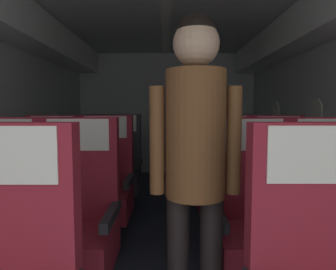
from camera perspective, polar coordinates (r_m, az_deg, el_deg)
The scene contains 14 objects.
ground at distance 2.86m, azimuth -0.65°, elevation -19.51°, with size 3.49×6.34×0.02m, color #2D3342.
fuselage_shell at distance 2.91m, azimuth -0.62°, elevation 13.95°, with size 3.37×5.99×2.27m.
seat_b_left_aisle at distance 1.98m, azimuth -17.46°, elevation -15.88°, with size 0.52×0.52×1.12m.
seat_b_right_aisle at distance 2.16m, azimuth 28.67°, elevation -14.50°, with size 0.52×0.52×1.12m.
seat_b_right_window at distance 1.98m, azimuth 15.88°, elevation -15.93°, with size 0.52×0.52×1.12m.
seat_c_left_window at distance 2.93m, azimuth -21.83°, elevation -9.30°, with size 0.52×0.52×1.12m.
seat_c_left_aisle at distance 2.79m, azimuth -12.29°, elevation -9.75°, with size 0.52×0.52×1.12m.
seat_c_right_aisle at distance 2.89m, azimuth 20.46°, elevation -9.42°, with size 0.52×0.52×1.12m.
seat_c_right_window at distance 2.78m, azimuth 10.79°, elevation -9.81°, with size 0.52×0.52×1.12m.
seat_d_left_window at distance 3.70m, azimuth -17.02°, elevation -6.27°, with size 0.52×0.52×1.12m.
seat_d_left_aisle at distance 3.62m, azimuth -9.47°, elevation -6.39°, with size 0.52×0.52×1.12m.
seat_d_right_aisle at distance 3.71m, azimuth 15.63°, elevation -6.24°, with size 0.52×0.52×1.12m.
seat_d_right_window at distance 3.61m, azimuth 8.31°, elevation -6.39°, with size 0.52×0.52×1.12m.
flight_attendant at distance 1.41m, azimuth 5.01°, elevation -2.54°, with size 0.43×0.28×1.60m.
Camera 1 is at (0.02, 0.36, 1.16)m, focal length 31.97 mm.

